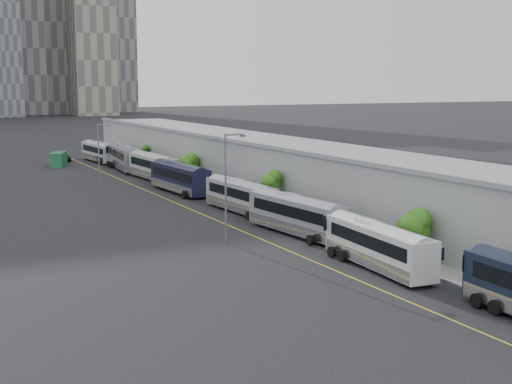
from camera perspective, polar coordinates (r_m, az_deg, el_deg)
sidewalk at (r=76.57m, az=5.11°, el=-2.00°), size 10.00×170.00×0.12m
lane_line at (r=71.67m, az=-2.04°, el=-2.75°), size 0.12×160.00×0.02m
depot at (r=78.18m, az=7.63°, el=0.75°), size 12.45×160.40×7.20m
bus_2 at (r=55.94m, az=9.75°, el=-4.58°), size 3.37×12.48×3.61m
bus_3 at (r=67.59m, az=3.26°, el=-2.11°), size 3.77×12.99×3.74m
bus_4 at (r=79.03m, az=-1.24°, el=-0.55°), size 3.16×12.43×3.60m
bus_5 at (r=93.48m, az=-6.12°, el=0.93°), size 3.41×13.55×3.92m
bus_6 at (r=106.42m, az=-8.21°, el=1.84°), size 3.38×13.47×3.90m
bus_7 at (r=119.45m, az=-10.45°, el=2.57°), size 4.10×14.20×4.09m
bus_8 at (r=132.60m, az=-12.47°, el=3.02°), size 3.30×12.54×3.63m
tree_1 at (r=58.21m, az=12.44°, el=-2.60°), size 2.78×2.78×4.45m
tree_2 at (r=78.56m, az=1.19°, el=0.88°), size 2.25×2.25×4.69m
tree_3 at (r=100.20m, az=-5.48°, el=2.36°), size 2.92×2.92×4.67m
tree_4 at (r=120.98m, az=-8.94°, el=3.19°), size 1.41×1.41×3.53m
street_lamp_near at (r=63.32m, az=-2.31°, el=0.87°), size 2.04×0.22×9.84m
street_lamp_far at (r=106.35m, az=-12.38°, el=3.44°), size 2.04×0.22×8.30m
shipping_container at (r=127.31m, az=-15.55°, el=2.54°), size 3.97×5.71×2.45m
suv at (r=135.01m, az=-15.18°, el=2.67°), size 2.67×5.25×1.42m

